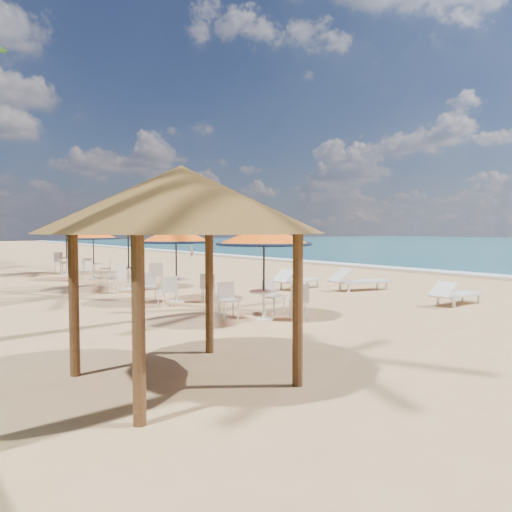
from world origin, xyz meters
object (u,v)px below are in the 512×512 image
at_px(lounger_mid, 358,280).
at_px(palapa, 181,201).
at_px(lounger_near, 455,294).
at_px(station_0, 264,247).
at_px(station_3, 93,240).
at_px(lounger_far, 296,279).
at_px(station_4, 66,232).
at_px(station_2, 129,233).
at_px(station_1, 176,244).

height_order(lounger_mid, palapa, palapa).
bearing_deg(lounger_near, station_0, 163.50).
height_order(station_3, lounger_far, station_3).
xyz_separation_m(station_0, lounger_mid, (5.59, 2.26, -1.28)).
bearing_deg(station_4, station_2, -89.71).
xyz_separation_m(station_0, station_3, (-0.03, 11.16, -0.05)).
relative_size(station_4, lounger_far, 1.30).
distance_m(station_0, station_3, 11.16).
height_order(station_0, station_3, station_0).
relative_size(station_3, station_4, 0.84).
relative_size(station_2, palapa, 0.66).
distance_m(station_0, station_2, 7.03).
bearing_deg(lounger_mid, palapa, -135.35).
xyz_separation_m(station_1, station_4, (0.08, 10.45, 0.27)).
relative_size(station_2, lounger_near, 1.35).
bearing_deg(lounger_far, lounger_near, -86.41).
height_order(station_2, station_4, station_4).
distance_m(station_3, palapa, 14.52).
bearing_deg(station_3, station_2, -92.77).
bearing_deg(lounger_near, lounger_mid, 83.29).
bearing_deg(palapa, station_2, 71.20).
bearing_deg(station_3, palapa, -104.28).
distance_m(station_2, station_3, 4.15).
height_order(station_4, palapa, palapa).
xyz_separation_m(station_1, lounger_mid, (5.94, -1.25, -1.25)).
xyz_separation_m(station_2, lounger_far, (4.49, -3.24, -1.55)).
relative_size(station_1, station_2, 0.89).
bearing_deg(station_2, station_1, -91.86).
xyz_separation_m(station_1, lounger_near, (5.64, -4.87, -1.29)).
bearing_deg(station_0, lounger_far, 41.60).
bearing_deg(lounger_far, lounger_mid, -56.62).
relative_size(station_0, lounger_near, 1.22).
distance_m(lounger_near, palapa, 9.27).
bearing_deg(station_0, station_1, 95.57).
bearing_deg(station_4, station_0, -88.92).
xyz_separation_m(station_0, station_4, (-0.26, 13.96, 0.25)).
xyz_separation_m(station_0, palapa, (-3.60, -2.89, 0.76)).
distance_m(station_4, palapa, 17.18).
relative_size(station_4, palapa, 0.69).
distance_m(station_1, palapa, 7.22).
bearing_deg(lounger_near, station_3, 110.97).
bearing_deg(palapa, station_4, 78.79).
relative_size(station_3, palapa, 0.58).
bearing_deg(lounger_far, station_3, 112.28).
height_order(station_4, lounger_mid, station_4).
bearing_deg(lounger_near, lounger_far, 99.37).
bearing_deg(station_3, lounger_mid, -57.73).
bearing_deg(station_0, lounger_near, -14.41).
relative_size(station_2, lounger_far, 1.25).
bearing_deg(station_1, lounger_far, 3.37).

